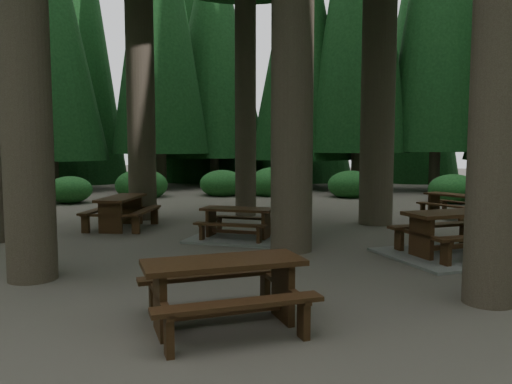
% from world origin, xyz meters
% --- Properties ---
extents(ground, '(80.00, 80.00, 0.00)m').
position_xyz_m(ground, '(0.00, 0.00, 0.00)').
color(ground, '#544D44').
rests_on(ground, ground).
extents(picnic_table_a, '(3.34, 3.21, 0.88)m').
position_xyz_m(picnic_table_a, '(3.97, 0.43, 0.31)').
color(picnic_table_a, gray).
rests_on(picnic_table_a, ground).
extents(picnic_table_b, '(1.81, 2.11, 0.82)m').
position_xyz_m(picnic_table_b, '(-3.93, 1.80, 0.55)').
color(picnic_table_b, '#371F10').
rests_on(picnic_table_b, ground).
extents(picnic_table_c, '(2.17, 1.82, 0.71)m').
position_xyz_m(picnic_table_c, '(-0.60, 1.12, 0.23)').
color(picnic_table_c, gray).
rests_on(picnic_table_c, ground).
extents(picnic_table_d, '(2.06, 2.04, 0.70)m').
position_xyz_m(picnic_table_d, '(4.60, 6.04, 0.46)').
color(picnic_table_d, '#371F10').
rests_on(picnic_table_d, ground).
extents(picnic_table_e, '(2.38, 2.28, 0.81)m').
position_xyz_m(picnic_table_e, '(0.81, -4.24, 0.54)').
color(picnic_table_e, '#371F10').
rests_on(picnic_table_e, ground).
extents(shrub_ring, '(23.86, 24.64, 1.49)m').
position_xyz_m(shrub_ring, '(0.70, 0.75, 0.40)').
color(shrub_ring, '#1A4E1F').
rests_on(shrub_ring, ground).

